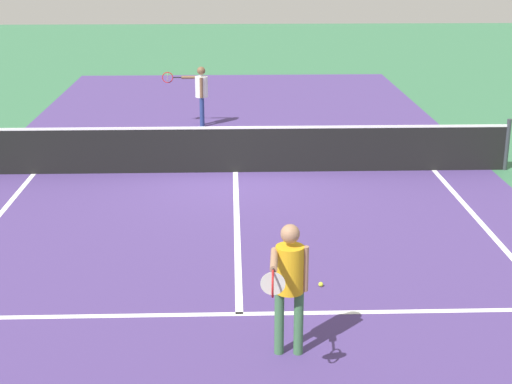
# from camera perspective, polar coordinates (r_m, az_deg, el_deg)

# --- Properties ---
(ground_plane) EXTENTS (60.00, 60.00, 0.00)m
(ground_plane) POSITION_cam_1_polar(r_m,az_deg,el_deg) (16.01, -1.51, 1.46)
(ground_plane) COLOR #38724C
(court_surface_inbounds) EXTENTS (10.62, 24.40, 0.00)m
(court_surface_inbounds) POSITION_cam_1_polar(r_m,az_deg,el_deg) (16.01, -1.51, 1.46)
(court_surface_inbounds) COLOR #4C387A
(court_surface_inbounds) RESTS_ON ground_plane
(line_service_near) EXTENTS (8.22, 0.10, 0.01)m
(line_service_near) POSITION_cam_1_polar(r_m,az_deg,el_deg) (10.04, -1.22, -8.89)
(line_service_near) COLOR white
(line_service_near) RESTS_ON ground_plane
(line_center_service) EXTENTS (0.10, 6.40, 0.01)m
(line_center_service) POSITION_cam_1_polar(r_m,az_deg,el_deg) (12.97, -1.40, -2.52)
(line_center_service) COLOR white
(line_center_service) RESTS_ON ground_plane
(net) EXTENTS (11.27, 0.09, 1.07)m
(net) POSITION_cam_1_polar(r_m,az_deg,el_deg) (15.88, -1.53, 3.16)
(net) COLOR #33383D
(net) RESTS_ON ground_plane
(player_near) EXTENTS (0.57, 1.17, 1.58)m
(player_near) POSITION_cam_1_polar(r_m,az_deg,el_deg) (8.71, 2.44, -6.18)
(player_near) COLOR #3F7247
(player_near) RESTS_ON ground_plane
(player_far) EXTENTS (1.16, 0.50, 1.52)m
(player_far) POSITION_cam_1_polar(r_m,az_deg,el_deg) (19.95, -4.08, 7.46)
(player_far) COLOR navy
(player_far) RESTS_ON ground_plane
(tennis_ball_mid_court) EXTENTS (0.07, 0.07, 0.07)m
(tennis_ball_mid_court) POSITION_cam_1_polar(r_m,az_deg,el_deg) (10.81, 4.76, -6.74)
(tennis_ball_mid_court) COLOR #CCE033
(tennis_ball_mid_court) RESTS_ON ground_plane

